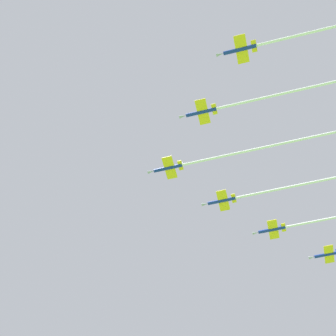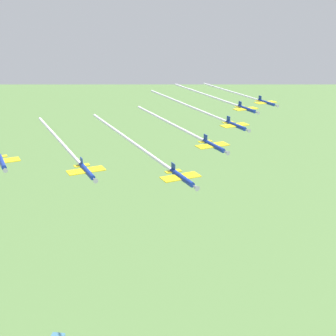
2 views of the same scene
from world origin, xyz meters
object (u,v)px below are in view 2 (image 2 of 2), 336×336
at_px(jet_port_inner, 185,131).
at_px(jet_starboard_inner, 68,150).
at_px(jet_port_outer, 201,111).
at_px(jet_center_rear, 219,100).
at_px(jet_starboard_trail, 244,96).
at_px(jet_lead, 143,150).

relative_size(jet_port_inner, jet_starboard_inner, 0.93).
distance_m(jet_port_inner, jet_starboard_inner, 32.14).
xyz_separation_m(jet_port_outer, jet_center_rear, (5.04, 21.20, -0.28)).
bearing_deg(jet_center_rear, jet_port_outer, 42.68).
height_order(jet_port_outer, jet_starboard_trail, jet_port_outer).
bearing_deg(jet_port_inner, jet_starboard_trail, -139.33).
height_order(jet_starboard_inner, jet_center_rear, jet_center_rear).
bearing_deg(jet_center_rear, jet_lead, 41.76).
relative_size(jet_center_rear, jet_starboard_trail, 1.14).
bearing_deg(jet_starboard_trail, jet_port_inner, 40.67).
bearing_deg(jet_port_inner, jet_center_rear, -133.14).
bearing_deg(jet_center_rear, jet_port_inner, 46.86).
distance_m(jet_lead, jet_center_rear, 64.43).
relative_size(jet_starboard_inner, jet_starboard_trail, 1.13).
distance_m(jet_starboard_inner, jet_center_rear, 71.76).
relative_size(jet_port_outer, jet_center_rear, 1.11).
height_order(jet_port_inner, jet_center_rear, jet_port_inner).
xyz_separation_m(jet_port_inner, jet_center_rear, (7.48, 46.26, -0.34)).
bearing_deg(jet_starboard_trail, jet_starboard_inner, 26.17).
bearing_deg(jet_starboard_inner, jet_port_outer, -159.99).
distance_m(jet_port_inner, jet_port_outer, 25.18).
relative_size(jet_lead, jet_port_inner, 1.22).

